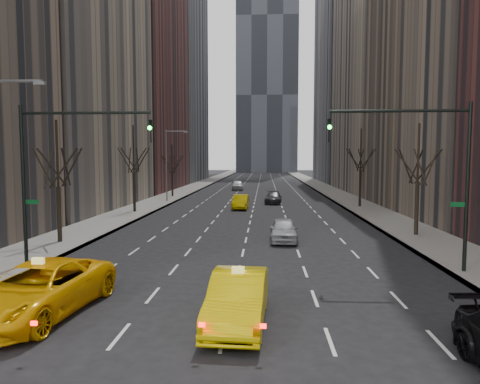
# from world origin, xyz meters

# --- Properties ---
(sidewalk_left) EXTENTS (4.50, 320.00, 0.15)m
(sidewalk_left) POSITION_xyz_m (-12.25, 70.00, 0.07)
(sidewalk_left) COLOR slate
(sidewalk_left) RESTS_ON ground
(sidewalk_right) EXTENTS (4.50, 320.00, 0.15)m
(sidewalk_right) POSITION_xyz_m (12.25, 70.00, 0.07)
(sidewalk_right) COLOR slate
(sidewalk_right) RESTS_ON ground
(bld_left_far) EXTENTS (14.00, 28.00, 44.00)m
(bld_left_far) POSITION_xyz_m (-21.50, 66.00, 22.00)
(bld_left_far) COLOR brown
(bld_left_far) RESTS_ON ground
(bld_left_deep) EXTENTS (14.00, 30.00, 60.00)m
(bld_left_deep) POSITION_xyz_m (-21.50, 96.00, 30.00)
(bld_left_deep) COLOR slate
(bld_left_deep) RESTS_ON ground
(bld_right_far) EXTENTS (14.00, 28.00, 50.00)m
(bld_right_far) POSITION_xyz_m (21.50, 64.00, 25.00)
(bld_right_far) COLOR tan
(bld_right_far) RESTS_ON ground
(bld_right_deep) EXTENTS (14.00, 30.00, 58.00)m
(bld_right_deep) POSITION_xyz_m (21.50, 95.00, 29.00)
(bld_right_deep) COLOR slate
(bld_right_deep) RESTS_ON ground
(tower_far) EXTENTS (24.00, 24.00, 120.00)m
(tower_far) POSITION_xyz_m (2.00, 170.00, 60.00)
(tower_far) COLOR black
(tower_far) RESTS_ON ground
(tree_lw_b) EXTENTS (3.36, 3.50, 7.82)m
(tree_lw_b) POSITION_xyz_m (-12.00, 18.00, 3.72)
(tree_lw_b) COLOR black
(tree_lw_b) RESTS_ON ground
(tree_lw_c) EXTENTS (3.36, 3.50, 8.74)m
(tree_lw_c) POSITION_xyz_m (-12.00, 34.00, 4.04)
(tree_lw_c) COLOR black
(tree_lw_c) RESTS_ON ground
(tree_lw_d) EXTENTS (3.36, 3.50, 7.36)m
(tree_lw_d) POSITION_xyz_m (-12.00, 52.00, 3.56)
(tree_lw_d) COLOR black
(tree_lw_d) RESTS_ON ground
(tree_rw_b) EXTENTS (3.36, 3.50, 7.82)m
(tree_rw_b) POSITION_xyz_m (12.00, 22.00, 3.72)
(tree_rw_b) COLOR black
(tree_rw_b) RESTS_ON ground
(tree_rw_c) EXTENTS (3.36, 3.50, 8.74)m
(tree_rw_c) POSITION_xyz_m (12.00, 40.00, 4.04)
(tree_rw_c) COLOR black
(tree_rw_c) RESTS_ON ground
(traffic_mast_left) EXTENTS (6.69, 0.39, 8.00)m
(traffic_mast_left) POSITION_xyz_m (-9.11, 12.00, 5.49)
(traffic_mast_left) COLOR black
(traffic_mast_left) RESTS_ON ground
(traffic_mast_right) EXTENTS (6.69, 0.39, 8.00)m
(traffic_mast_right) POSITION_xyz_m (9.11, 12.00, 5.49)
(traffic_mast_right) COLOR black
(traffic_mast_right) RESTS_ON ground
(streetlight_far) EXTENTS (2.83, 0.22, 9.00)m
(streetlight_far) POSITION_xyz_m (-10.84, 45.00, 5.62)
(streetlight_far) COLOR slate
(streetlight_far) RESTS_ON ground
(taxi_suv) EXTENTS (3.79, 6.90, 1.83)m
(taxi_suv) POSITION_xyz_m (-6.70, 5.62, 0.92)
(taxi_suv) COLOR #F7B105
(taxi_suv) RESTS_ON ground
(taxi_sedan) EXTENTS (2.05, 5.25, 1.70)m
(taxi_sedan) POSITION_xyz_m (0.38, 5.29, 0.85)
(taxi_sedan) COLOR yellow
(taxi_sedan) RESTS_ON ground
(silver_sedan_ahead) EXTENTS (1.84, 4.45, 1.51)m
(silver_sedan_ahead) POSITION_xyz_m (2.53, 19.83, 0.75)
(silver_sedan_ahead) COLOR #A4A6AC
(silver_sedan_ahead) RESTS_ON ground
(far_taxi) EXTENTS (1.70, 4.67, 1.53)m
(far_taxi) POSITION_xyz_m (-1.37, 38.08, 0.76)
(far_taxi) COLOR #DDBB04
(far_taxi) RESTS_ON ground
(far_suv_grey) EXTENTS (2.29, 5.03, 1.43)m
(far_suv_grey) POSITION_xyz_m (2.34, 44.07, 0.71)
(far_suv_grey) COLOR #2A2A2E
(far_suv_grey) RESTS_ON ground
(far_car_white) EXTENTS (2.16, 4.94, 1.65)m
(far_car_white) POSITION_xyz_m (-3.53, 66.57, 0.83)
(far_car_white) COLOR silver
(far_car_white) RESTS_ON ground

